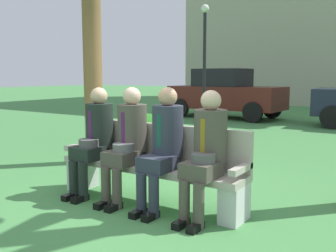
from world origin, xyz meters
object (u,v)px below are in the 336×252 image
object	(u,v)px
seated_man_leftmost	(95,135)
seated_man_centerright	(163,142)
seated_man_centerleft	(127,139)
parked_car_near	(225,93)
shrub_near_bench	(143,130)
street_lamp	(205,51)
seated_man_rightmost	(206,148)
park_bench	(152,165)

from	to	relation	value
seated_man_leftmost	seated_man_centerright	distance (m)	1.01
seated_man_centerleft	parked_car_near	distance (m)	9.28
seated_man_centerright	shrub_near_bench	bearing A→B (deg)	130.73
street_lamp	seated_man_centerleft	bearing A→B (deg)	-68.53
shrub_near_bench	seated_man_leftmost	bearing A→B (deg)	-63.38
seated_man_leftmost	seated_man_centerleft	world-z (taller)	seated_man_centerleft
seated_man_rightmost	seated_man_leftmost	bearing A→B (deg)	180.00
shrub_near_bench	street_lamp	distance (m)	4.60
shrub_near_bench	seated_man_centerright	bearing A→B (deg)	-49.27
seated_man_centerleft	parked_car_near	size ratio (longest dim) A/B	0.33
seated_man_rightmost	shrub_near_bench	world-z (taller)	seated_man_rightmost
seated_man_centerleft	seated_man_rightmost	bearing A→B (deg)	-0.07
shrub_near_bench	parked_car_near	size ratio (longest dim) A/B	0.28
parked_car_near	street_lamp	xyz separation A→B (m)	(0.16, -1.83, 1.33)
seated_man_centerleft	park_bench	bearing A→B (deg)	28.13
seated_man_leftmost	seated_man_rightmost	bearing A→B (deg)	-0.00
seated_man_centerleft	parked_car_near	xyz separation A→B (m)	(-2.91, 8.81, 0.10)
seated_man_leftmost	seated_man_centerright	xyz separation A→B (m)	(1.01, 0.01, 0.01)
street_lamp	seated_man_rightmost	bearing A→B (deg)	-61.64
seated_man_centerleft	seated_man_centerright	distance (m)	0.50
seated_man_leftmost	seated_man_centerright	world-z (taller)	seated_man_centerright
shrub_near_bench	street_lamp	size ratio (longest dim) A/B	0.32
seated_man_rightmost	shrub_near_bench	bearing A→B (deg)	136.25
seated_man_centerright	parked_car_near	distance (m)	9.44
seated_man_centerleft	seated_man_centerright	world-z (taller)	seated_man_centerright
park_bench	seated_man_centerright	size ratio (longest dim) A/B	1.74
seated_man_centerright	seated_man_rightmost	bearing A→B (deg)	-0.84
seated_man_leftmost	street_lamp	size ratio (longest dim) A/B	0.37
park_bench	parked_car_near	size ratio (longest dim) A/B	0.58
seated_man_centerleft	seated_man_rightmost	distance (m)	1.02
shrub_near_bench	seated_man_rightmost	bearing A→B (deg)	-43.75
park_bench	shrub_near_bench	size ratio (longest dim) A/B	2.08
park_bench	seated_man_centerright	bearing A→B (deg)	-27.03
seated_man_centerright	parked_car_near	bearing A→B (deg)	111.14
seated_man_centerleft	shrub_near_bench	distance (m)	3.45
seated_man_centerleft	street_lamp	bearing A→B (deg)	111.47
seated_man_centerleft	shrub_near_bench	xyz separation A→B (m)	(-1.94, 2.83, -0.39)
seated_man_leftmost	park_bench	bearing A→B (deg)	9.90
seated_man_rightmost	street_lamp	xyz separation A→B (m)	(-3.77, 6.98, 1.44)
seated_man_centerright	seated_man_rightmost	distance (m)	0.53
seated_man_rightmost	street_lamp	world-z (taller)	street_lamp
seated_man_leftmost	shrub_near_bench	size ratio (longest dim) A/B	1.18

